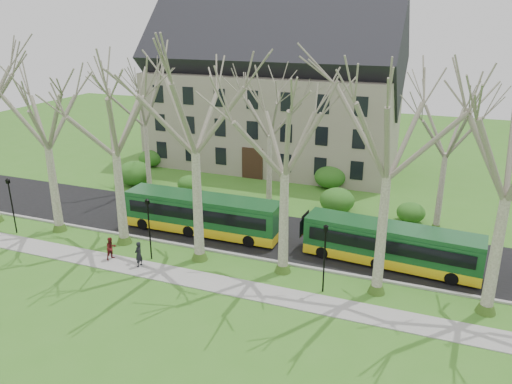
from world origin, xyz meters
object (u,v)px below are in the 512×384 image
bus_lead (202,214)px  pedestrian_a (139,254)px  pedestrian_b (111,248)px  bus_follow (391,245)px

bus_lead → pedestrian_a: 6.61m
pedestrian_a → pedestrian_b: bearing=-91.5°
pedestrian_a → bus_lead: bearing=170.7°
bus_lead → pedestrian_b: size_ratio=7.62×
bus_lead → pedestrian_b: (-3.80, -6.20, -0.72)m
pedestrian_a → pedestrian_b: 2.33m
bus_lead → bus_follow: 13.96m
pedestrian_b → pedestrian_a: bearing=-75.8°
pedestrian_a → pedestrian_b: (-2.32, 0.21, -0.08)m
bus_lead → bus_follow: (13.96, -0.20, -0.09)m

